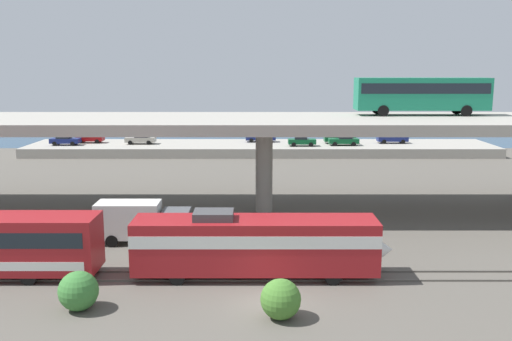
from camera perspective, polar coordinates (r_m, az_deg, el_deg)
name	(u,v)px	position (r m, az deg, el deg)	size (l,w,h in m)	color
ground_plane	(267,304)	(31.51, 1.13, -13.38)	(260.00, 260.00, 0.00)	#565149
rail_strip_near	(266,280)	(34.47, 1.00, -11.12)	(110.00, 0.12, 0.12)	#59544C
rail_strip_far	(265,271)	(35.90, 0.95, -10.22)	(110.00, 0.12, 0.12)	#59544C
train_locomotive	(265,243)	(34.48, 0.94, -7.35)	(15.85, 3.04, 4.18)	maroon
highway_overpass	(262,125)	(49.08, 0.61, 4.64)	(96.00, 12.83, 8.41)	#9E998E
transit_bus_on_overpass	(419,93)	(53.60, 16.26, 7.62)	(12.00, 2.68, 3.40)	#197A56
service_truck_west	(138,221)	(42.12, -11.88, -5.05)	(6.80, 2.46, 3.04)	#515459
pier_parking_lot	(259,148)	(84.68, 0.26, 2.27)	(69.29, 11.35, 1.38)	#9E998E
parked_car_0	(88,138)	(89.24, -16.76, 3.19)	(4.01, 1.91, 1.50)	maroon
parked_car_1	(390,138)	(87.59, 13.45, 3.22)	(4.57, 1.82, 1.50)	navy
parked_car_2	(258,137)	(86.65, 0.22, 3.44)	(4.62, 1.89, 1.50)	navy
parked_car_3	(139,139)	(86.04, -11.87, 3.16)	(4.45, 1.98, 1.50)	#9E998C
parked_car_4	(299,141)	(82.30, 4.44, 3.03)	(4.04, 1.84, 1.50)	#0C4C26
parked_car_5	(338,138)	(86.00, 8.30, 3.27)	(4.67, 1.91, 1.50)	#0C4C26
parked_car_6	(63,140)	(87.64, -19.09, 2.94)	(4.26, 1.90, 1.50)	navy
parked_car_7	(341,140)	(83.74, 8.69, 3.07)	(4.40, 1.94, 1.50)	#0C4C26
harbor_water	(258,135)	(107.58, 0.15, 3.65)	(140.00, 36.00, 0.01)	navy
shrub_left	(76,291)	(31.79, -17.84, -11.61)	(2.13, 2.13, 2.13)	#387634
shrub_right	(279,299)	(29.42, 2.31, -12.95)	(2.10, 2.10, 2.10)	#42762B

